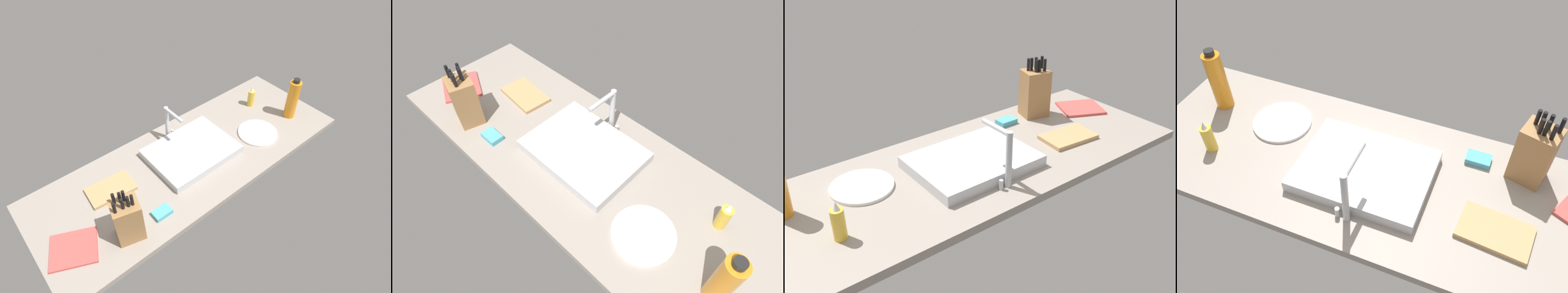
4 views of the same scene
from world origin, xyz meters
TOP-DOWN VIEW (x-y plane):
  - countertop_slab at (0.00, 0.00)cm, footprint 180.80×66.05cm
  - sink_basin at (1.73, 2.07)cm, footprint 47.10×35.14cm
  - faucet at (-0.00, 19.50)cm, footprint 5.50×15.94cm
  - knife_block at (-51.81, -19.48)cm, footprint 14.39×13.31cm
  - cutting_board at (-46.17, 8.73)cm, footprint 24.50×16.49cm
  - soap_bottle at (60.70, 12.19)cm, footprint 4.39×4.39cm
  - water_bottle at (71.46, -11.21)cm, footprint 7.08×7.08cm
  - dinner_plate at (43.24, -10.26)cm, footprint 23.54×23.54cm
  - dish_towel at (-75.29, -9.83)cm, footprint 26.09×24.87cm
  - dish_sponge at (-34.58, -19.74)cm, footprint 9.00×6.00cm

SIDE VIEW (x-z plane):
  - countertop_slab at x=0.00cm, z-range 0.00..3.50cm
  - dinner_plate at x=43.24cm, z-range 3.50..4.70cm
  - dish_towel at x=-75.29cm, z-range 3.50..4.70cm
  - cutting_board at x=-46.17cm, z-range 3.50..5.30cm
  - dish_sponge at x=-34.58cm, z-range 3.50..5.90cm
  - sink_basin at x=1.73cm, z-range 3.50..8.17cm
  - soap_bottle at x=60.70cm, z-range 2.59..16.36cm
  - knife_block at x=-51.81cm, z-range 0.96..29.48cm
  - water_bottle at x=71.46cm, z-range 2.75..29.76cm
  - faucet at x=0.00cm, z-range 6.06..28.55cm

